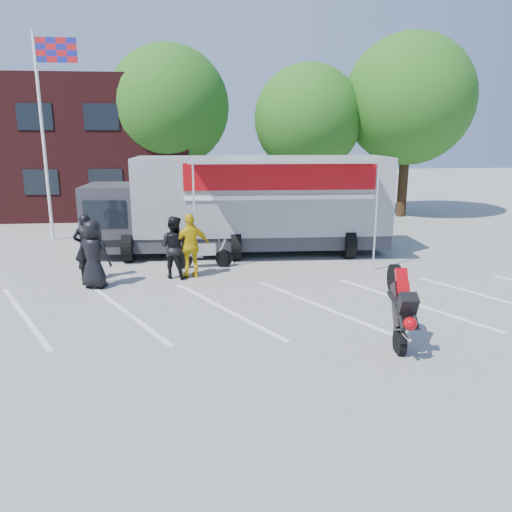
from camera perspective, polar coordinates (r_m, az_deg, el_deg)
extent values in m
plane|color=gray|center=(11.54, -4.38, -7.78)|extent=(100.00, 100.00, 0.00)
cube|color=white|center=(12.47, -4.49, -6.07)|extent=(18.09, 13.33, 0.01)
cube|color=#3F1415|center=(30.37, -25.01, 11.17)|extent=(18.00, 8.00, 7.00)
cylinder|color=white|center=(21.67, -23.14, 12.11)|extent=(0.12, 0.12, 8.00)
cube|color=red|center=(21.67, -21.85, 21.02)|extent=(1.50, 0.04, 0.90)
cylinder|color=#382314|center=(26.92, -9.58, 8.05)|extent=(0.50, 0.50, 3.24)
sphere|color=#205415|center=(26.82, -9.93, 16.49)|extent=(6.12, 6.12, 6.12)
cylinder|color=#382314|center=(26.39, 5.77, 7.67)|extent=(0.50, 0.50, 2.88)
sphere|color=#205415|center=(26.25, 5.96, 15.33)|extent=(5.44, 5.44, 5.44)
cylinder|color=#382314|center=(27.32, 16.43, 7.96)|extent=(0.50, 0.50, 3.42)
sphere|color=#205415|center=(27.25, 17.05, 16.72)|extent=(6.46, 6.46, 6.46)
imported|color=black|center=(14.62, -18.07, 0.19)|extent=(1.09, 0.89, 1.93)
imported|color=black|center=(15.44, -18.81, 0.93)|extent=(0.79, 0.58, 1.98)
imported|color=black|center=(15.09, -9.35, 1.00)|extent=(1.12, 1.01, 1.87)
imported|color=#DCB80B|center=(15.01, -7.44, 1.14)|extent=(1.23, 0.79, 1.95)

